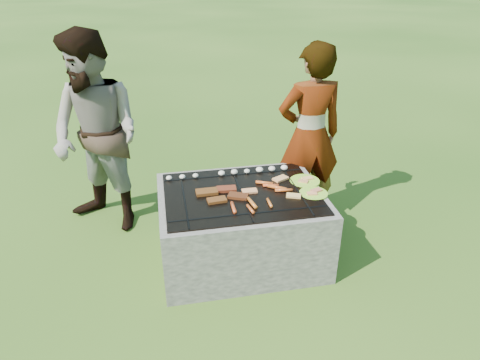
# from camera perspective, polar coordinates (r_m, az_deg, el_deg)

# --- Properties ---
(lawn) EXTENTS (60.00, 60.00, 0.00)m
(lawn) POSITION_cam_1_polar(r_m,az_deg,el_deg) (3.71, 0.15, -10.00)
(lawn) COLOR #234912
(lawn) RESTS_ON ground
(fire_pit) EXTENTS (1.30, 1.00, 0.62)m
(fire_pit) POSITION_cam_1_polar(r_m,az_deg,el_deg) (3.55, 0.16, -6.37)
(fire_pit) COLOR gray
(fire_pit) RESTS_ON ground
(mushrooms) EXTENTS (1.05, 0.06, 0.04)m
(mushrooms) POSITION_cam_1_polar(r_m,az_deg,el_deg) (3.67, -0.17, 1.13)
(mushrooms) COLOR #F2E3CD
(mushrooms) RESTS_ON fire_pit
(pork_slabs) EXTENTS (0.40, 0.26, 0.02)m
(pork_slabs) POSITION_cam_1_polar(r_m,az_deg,el_deg) (3.35, -2.56, -1.84)
(pork_slabs) COLOR #914B1A
(pork_slabs) RESTS_ON fire_pit
(sausages) EXTENTS (0.52, 0.48, 0.03)m
(sausages) POSITION_cam_1_polar(r_m,az_deg,el_deg) (3.32, 3.07, -2.03)
(sausages) COLOR #D75D23
(sausages) RESTS_ON fire_pit
(bread_on_grate) EXTENTS (0.44, 0.41, 0.02)m
(bread_on_grate) POSITION_cam_1_polar(r_m,az_deg,el_deg) (3.46, 4.58, -0.95)
(bread_on_grate) COLOR tan
(bread_on_grate) RESTS_ON fire_pit
(plate_far) EXTENTS (0.32, 0.32, 0.03)m
(plate_far) POSITION_cam_1_polar(r_m,az_deg,el_deg) (3.60, 8.63, -0.14)
(plate_far) COLOR #BAEF39
(plate_far) RESTS_ON fire_pit
(plate_near) EXTENTS (0.24, 0.24, 0.03)m
(plate_near) POSITION_cam_1_polar(r_m,az_deg,el_deg) (3.43, 9.78, -1.75)
(plate_near) COLOR #BEF53A
(plate_near) RESTS_ON fire_pit
(cook) EXTENTS (0.63, 0.43, 1.67)m
(cook) POSITION_cam_1_polar(r_m,az_deg,el_deg) (3.93, 9.25, 5.84)
(cook) COLOR gray
(cook) RESTS_ON ground
(bystander) EXTENTS (1.10, 1.07, 1.79)m
(bystander) POSITION_cam_1_polar(r_m,az_deg,el_deg) (3.92, -18.51, 5.59)
(bystander) COLOR #A39787
(bystander) RESTS_ON ground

